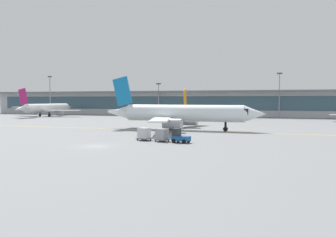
{
  "coord_description": "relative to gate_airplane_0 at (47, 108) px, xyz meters",
  "views": [
    {
      "loc": [
        24.99,
        -43.69,
        6.44
      ],
      "look_at": [
        4.63,
        17.28,
        3.0
      ],
      "focal_mm": 38.88,
      "sensor_mm": 36.0,
      "label": 1
    }
  ],
  "objects": [
    {
      "name": "apron_light_mast_0",
      "position": [
        -7.75,
        12.49,
        5.56
      ],
      "size": [
        1.8,
        0.36,
        15.91
      ],
      "color": "gray",
      "rests_on": "ground_plane"
    },
    {
      "name": "gate_airplane_0",
      "position": [
        0.0,
        0.0,
        0.0
      ],
      "size": [
        28.95,
        31.11,
        10.32
      ],
      "rotation": [
        0.0,
        0.0,
        1.54
      ],
      "color": "white",
      "rests_on": "ground_plane"
    },
    {
      "name": "apron_light_mast_1",
      "position": [
        38.65,
        15.8,
        3.84
      ],
      "size": [
        1.8,
        0.36,
        12.51
      ],
      "color": "gray",
      "rests_on": "ground_plane"
    },
    {
      "name": "apron_light_mast_2",
      "position": [
        82.68,
        15.99,
        5.34
      ],
      "size": [
        1.8,
        0.36,
        15.48
      ],
      "color": "gray",
      "rests_on": "ground_plane"
    },
    {
      "name": "cargo_dolly_lead",
      "position": [
        67.72,
        -62.72,
        -2.04
      ],
      "size": [
        2.39,
        2.01,
        1.94
      ],
      "rotation": [
        0.0,
        0.0,
        -0.21
      ],
      "color": "#595B60",
      "rests_on": "ground_plane"
    },
    {
      "name": "cargo_dolly_trailing",
      "position": [
        64.51,
        -62.03,
        -2.04
      ],
      "size": [
        2.39,
        2.01,
        1.94
      ],
      "rotation": [
        0.0,
        0.0,
        -0.21
      ],
      "color": "#595B60",
      "rests_on": "ground_plane"
    },
    {
      "name": "taxiway_centreline_stripe",
      "position": [
        65.26,
        -44.05,
        -3.09
      ],
      "size": [
        110.0,
        1.06,
        0.01
      ],
      "primitive_type": "cube",
      "rotation": [
        0.0,
        0.0,
        -0.01
      ],
      "color": "yellow",
      "rests_on": "ground_plane"
    },
    {
      "name": "taxiing_regional_jet",
      "position": [
        64.81,
        -42.04,
        0.34
      ],
      "size": [
        34.46,
        32.15,
        11.45
      ],
      "rotation": [
        0.0,
        0.0,
        -0.01
      ],
      "color": "white",
      "rests_on": "ground_plane"
    },
    {
      "name": "gate_airplane_1",
      "position": [
        55.75,
        -0.16,
        -0.22
      ],
      "size": [
        26.77,
        28.93,
        9.58
      ],
      "rotation": [
        0.0,
        0.0,
        1.67
      ],
      "color": "silver",
      "rests_on": "ground_plane"
    },
    {
      "name": "ground_plane",
      "position": [
        60.98,
        -70.79,
        -3.09
      ],
      "size": [
        400.0,
        400.0,
        0.0
      ],
      "primitive_type": "plane",
      "color": "gray"
    },
    {
      "name": "terminal_concourse",
      "position": [
        60.98,
        22.13,
        1.82
      ],
      "size": [
        207.62,
        11.0,
        9.6
      ],
      "color": "#B2B7BC",
      "rests_on": "ground_plane"
    },
    {
      "name": "baggage_tug",
      "position": [
        70.72,
        -63.37,
        -2.2
      ],
      "size": [
        2.84,
        2.07,
        2.1
      ],
      "rotation": [
        0.0,
        0.0,
        -0.21
      ],
      "color": "#194C8C",
      "rests_on": "ground_plane"
    }
  ]
}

